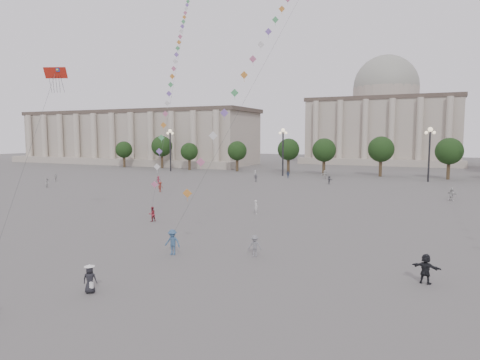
% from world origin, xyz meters
% --- Properties ---
extents(ground, '(360.00, 360.00, 0.00)m').
position_xyz_m(ground, '(0.00, 0.00, 0.00)').
color(ground, '#514E4C').
rests_on(ground, ground).
extents(hall_west, '(84.00, 26.22, 17.20)m').
position_xyz_m(hall_west, '(-75.00, 93.89, 8.43)').
color(hall_west, '#A99B8E').
rests_on(hall_west, ground).
extents(hall_central, '(48.30, 34.30, 35.50)m').
position_xyz_m(hall_central, '(0.00, 129.22, 14.23)').
color(hall_central, '#A99B8E').
rests_on(hall_central, ground).
extents(tree_row, '(137.12, 5.12, 8.00)m').
position_xyz_m(tree_row, '(0.00, 78.00, 5.39)').
color(tree_row, '#332719').
rests_on(tree_row, ground).
extents(lamp_post_far_west, '(2.00, 0.90, 10.65)m').
position_xyz_m(lamp_post_far_west, '(-45.00, 70.00, 7.35)').
color(lamp_post_far_west, '#262628').
rests_on(lamp_post_far_west, ground).
extents(lamp_post_mid_west, '(2.00, 0.90, 10.65)m').
position_xyz_m(lamp_post_mid_west, '(-15.00, 70.00, 7.35)').
color(lamp_post_mid_west, '#262628').
rests_on(lamp_post_mid_west, ground).
extents(lamp_post_mid_east, '(2.00, 0.90, 10.65)m').
position_xyz_m(lamp_post_mid_east, '(15.00, 70.00, 7.35)').
color(lamp_post_mid_east, '#262628').
rests_on(lamp_post_mid_east, ground).
extents(person_crowd_0, '(0.98, 0.59, 1.56)m').
position_xyz_m(person_crowd_0, '(-12.28, 65.55, 0.78)').
color(person_crowd_0, navy).
rests_on(person_crowd_0, ground).
extents(person_crowd_1, '(0.94, 0.98, 1.60)m').
position_xyz_m(person_crowd_1, '(-45.43, 32.46, 0.80)').
color(person_crowd_1, '#ADADA9').
rests_on(person_crowd_1, ground).
extents(person_crowd_2, '(1.06, 1.12, 1.52)m').
position_xyz_m(person_crowd_2, '(-30.57, 44.45, 0.76)').
color(person_crowd_2, maroon).
rests_on(person_crowd_2, ground).
extents(person_crowd_3, '(1.81, 0.94, 1.86)m').
position_xyz_m(person_crowd_3, '(16.01, 6.75, 0.93)').
color(person_crowd_3, black).
rests_on(person_crowd_3, ground).
extents(person_crowd_4, '(1.47, 1.62, 1.79)m').
position_xyz_m(person_crowd_4, '(-4.82, 67.35, 0.90)').
color(person_crowd_4, beige).
rests_on(person_crowd_4, ground).
extents(person_crowd_6, '(1.14, 0.80, 1.61)m').
position_xyz_m(person_crowd_6, '(4.25, 7.85, 0.80)').
color(person_crowd_6, slate).
rests_on(person_crowd_6, ground).
extents(person_crowd_7, '(1.53, 1.60, 1.81)m').
position_xyz_m(person_crowd_7, '(18.45, 44.77, 0.91)').
color(person_crowd_7, silver).
rests_on(person_crowd_7, ground).
extents(person_crowd_10, '(0.66, 0.71, 1.62)m').
position_xyz_m(person_crowd_10, '(-18.97, 63.51, 0.81)').
color(person_crowd_10, beige).
rests_on(person_crowd_10, ground).
extents(person_crowd_12, '(1.35, 1.35, 1.56)m').
position_xyz_m(person_crowd_12, '(-1.68, 57.94, 0.78)').
color(person_crowd_12, '#5E5E63').
rests_on(person_crowd_12, ground).
extents(person_crowd_13, '(0.67, 0.71, 1.63)m').
position_xyz_m(person_crowd_13, '(-2.35, 23.98, 0.82)').
color(person_crowd_13, silver).
rests_on(person_crowd_13, ground).
extents(person_crowd_16, '(1.00, 0.53, 1.62)m').
position_xyz_m(person_crowd_16, '(-15.92, 56.45, 0.81)').
color(person_crowd_16, slate).
rests_on(person_crowd_16, ground).
extents(person_crowd_17, '(0.75, 1.14, 1.65)m').
position_xyz_m(person_crowd_17, '(-23.81, 35.52, 0.82)').
color(person_crowd_17, maroon).
rests_on(person_crowd_17, ground).
extents(person_crowd_19, '(0.47, 0.91, 1.49)m').
position_xyz_m(person_crowd_19, '(-52.13, 40.22, 0.75)').
color(person_crowd_19, '#BAB9B6').
rests_on(person_crowd_19, ground).
extents(kite_flyer_0, '(0.86, 0.94, 1.56)m').
position_xyz_m(kite_flyer_0, '(-10.65, 15.43, 0.78)').
color(kite_flyer_0, maroon).
rests_on(kite_flyer_0, ground).
extents(kite_flyer_1, '(1.32, 0.84, 1.95)m').
position_xyz_m(kite_flyer_1, '(-1.59, 5.66, 0.97)').
color(kite_flyer_1, '#36567A').
rests_on(kite_flyer_1, ground).
extents(hat_person, '(0.92, 0.80, 1.69)m').
position_xyz_m(hat_person, '(-1.43, -3.01, 0.85)').
color(hat_person, black).
rests_on(hat_person, ground).
extents(dragon_kite, '(8.37, 9.72, 26.81)m').
position_xyz_m(dragon_kite, '(-17.32, 9.58, 14.20)').
color(dragon_kite, red).
rests_on(dragon_kite, ground).
extents(kite_train_west, '(18.79, 37.46, 55.22)m').
position_xyz_m(kite_train_west, '(-20.39, 35.53, 20.72)').
color(kite_train_west, '#3F3F3F').
rests_on(kite_train_west, ground).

